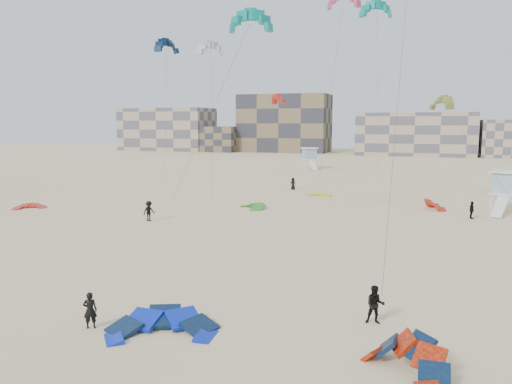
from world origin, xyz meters
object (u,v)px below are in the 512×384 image
(kite_ground_blue, at_px, (162,334))
(kitesurfer_main, at_px, (90,310))
(lifeguard_tower_near, at_px, (507,192))
(kite_ground_orange, at_px, (406,375))

(kite_ground_blue, distance_m, kitesurfer_main, 3.46)
(lifeguard_tower_near, bearing_deg, kite_ground_orange, -83.59)
(kite_ground_orange, relative_size, lifeguard_tower_near, 0.57)
(kite_ground_orange, bearing_deg, kitesurfer_main, -132.54)
(kite_ground_blue, height_order, lifeguard_tower_near, lifeguard_tower_near)
(kitesurfer_main, relative_size, lifeguard_tower_near, 0.26)
(kite_ground_orange, distance_m, kitesurfer_main, 13.66)
(kite_ground_blue, height_order, kite_ground_orange, kite_ground_orange)
(kite_ground_blue, bearing_deg, kitesurfer_main, 165.84)
(kite_ground_blue, xyz_separation_m, kitesurfer_main, (-3.32, -0.52, 0.84))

